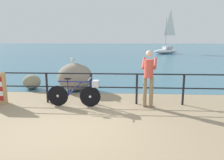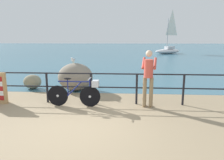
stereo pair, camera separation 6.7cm
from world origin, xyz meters
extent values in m
cube|color=#937F60|center=(0.00, 20.00, -0.05)|extent=(120.00, 120.00, 0.10)
cube|color=#38667A|center=(0.00, 48.29, 0.00)|extent=(120.00, 90.00, 0.01)
cylinder|color=black|center=(-2.98, 1.98, 0.51)|extent=(0.07, 0.07, 1.02)
cylinder|color=black|center=(-1.49, 1.98, 0.51)|extent=(0.07, 0.07, 1.02)
cylinder|color=black|center=(0.00, 1.98, 0.51)|extent=(0.07, 0.07, 1.02)
cylinder|color=black|center=(1.49, 1.98, 0.51)|extent=(0.07, 0.07, 1.02)
cylinder|color=black|center=(2.98, 1.98, 0.51)|extent=(0.07, 0.07, 1.02)
cylinder|color=black|center=(0.00, 1.98, 1.00)|extent=(8.95, 0.04, 0.04)
cylinder|color=black|center=(0.00, 1.98, 0.55)|extent=(8.95, 0.04, 0.04)
cylinder|color=black|center=(-1.02, 1.64, 0.33)|extent=(0.66, 0.05, 0.66)
cylinder|color=#B7BCC6|center=(-1.02, 1.64, 0.33)|extent=(0.08, 0.06, 0.08)
cylinder|color=black|center=(0.02, 1.61, 0.33)|extent=(0.66, 0.05, 0.66)
cylinder|color=#B7BCC6|center=(0.02, 1.61, 0.33)|extent=(0.08, 0.06, 0.08)
cylinder|color=navy|center=(-0.50, 1.63, 0.80)|extent=(0.99, 0.06, 0.04)
cylinder|color=navy|center=(-0.48, 1.63, 0.57)|extent=(0.50, 0.05, 0.50)
cylinder|color=navy|center=(-0.68, 1.63, 0.59)|extent=(0.03, 0.03, 0.53)
ellipsoid|color=black|center=(-0.68, 1.63, 0.89)|extent=(0.24, 0.11, 0.06)
cylinder|color=navy|center=(0.02, 1.61, 0.62)|extent=(0.03, 0.03, 0.57)
cylinder|color=#B7BCC6|center=(0.02, 1.61, 0.90)|extent=(0.04, 0.48, 0.03)
cube|color=#B7BCC6|center=(0.20, 1.61, 0.75)|extent=(0.21, 0.24, 0.20)
cylinder|color=#8C7251|center=(1.73, 1.69, 0.47)|extent=(0.12, 0.12, 0.95)
ellipsoid|color=#513319|center=(1.74, 1.75, 0.04)|extent=(0.14, 0.27, 0.08)
cylinder|color=#8C7251|center=(1.92, 1.66, 0.47)|extent=(0.12, 0.12, 0.95)
ellipsoid|color=#513319|center=(1.93, 1.72, 0.04)|extent=(0.14, 0.27, 0.08)
cylinder|color=#CC4C3F|center=(1.82, 1.68, 1.23)|extent=(0.28, 0.28, 0.55)
sphere|color=beige|center=(1.82, 1.68, 1.68)|extent=(0.20, 0.20, 0.20)
cylinder|color=#CC4C3F|center=(1.69, 1.94, 1.36)|extent=(0.17, 0.52, 0.34)
cylinder|color=#CC4C3F|center=(2.04, 1.88, 1.36)|extent=(0.17, 0.52, 0.34)
ellipsoid|color=gray|center=(-0.94, 3.66, 0.57)|extent=(1.43, 1.21, 1.14)
ellipsoid|color=gray|center=(-2.86, 3.84, 0.31)|extent=(0.75, 0.63, 0.61)
cylinder|color=gold|center=(-1.00, 3.71, 1.17)|extent=(0.01, 0.01, 0.06)
cylinder|color=gold|center=(-1.04, 3.72, 1.17)|extent=(0.01, 0.01, 0.06)
ellipsoid|color=white|center=(-1.02, 3.71, 1.26)|extent=(0.15, 0.27, 0.13)
ellipsoid|color=#9E9EA3|center=(-1.01, 3.73, 1.29)|extent=(0.16, 0.26, 0.06)
sphere|color=white|center=(-1.04, 3.59, 1.33)|extent=(0.08, 0.08, 0.08)
cone|color=gold|center=(-1.05, 3.54, 1.33)|extent=(0.03, 0.05, 0.02)
ellipsoid|color=white|center=(7.04, 25.77, 0.36)|extent=(4.38, 3.52, 0.70)
cube|color=silver|center=(7.29, 25.94, 0.89)|extent=(1.53, 1.39, 0.36)
cylinder|color=#B2B2B7|center=(6.87, 25.66, 2.81)|extent=(0.10, 0.10, 4.20)
pyramid|color=white|center=(7.50, 26.08, 4.38)|extent=(1.37, 0.94, 3.57)
camera|label=1|loc=(1.07, -4.67, 2.11)|focal=33.47mm
camera|label=2|loc=(1.14, -4.66, 2.11)|focal=33.47mm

